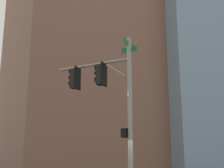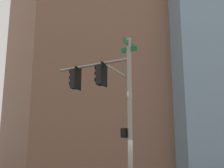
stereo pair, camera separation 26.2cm
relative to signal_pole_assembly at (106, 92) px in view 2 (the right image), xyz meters
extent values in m
cylinder|color=#9E998C|center=(0.67, -0.99, -1.16)|extent=(0.20, 0.20, 7.20)
cylinder|color=#9E998C|center=(-0.44, 0.65, 1.44)|extent=(2.31, 3.35, 0.12)
cylinder|color=#9E998C|center=(0.27, -0.40, 0.99)|extent=(0.65, 0.91, 0.75)
cube|color=#0F6B33|center=(0.67, -0.99, 2.19)|extent=(0.93, 0.64, 0.24)
cube|color=#0F6B33|center=(0.67, -0.99, 1.89)|extent=(0.47, 0.67, 0.24)
cube|color=white|center=(0.67, -0.99, -0.24)|extent=(0.39, 0.28, 0.24)
cube|color=black|center=(-0.18, 0.27, 0.88)|extent=(0.47, 0.47, 1.00)
cube|color=black|center=(-0.07, 0.11, 0.88)|extent=(0.47, 0.34, 1.16)
sphere|color=#470A07|center=(-0.29, 0.44, 1.18)|extent=(0.20, 0.20, 0.20)
cylinder|color=black|center=(-0.33, 0.49, 1.27)|extent=(0.21, 0.16, 0.23)
sphere|color=#F29E0C|center=(-0.29, 0.44, 0.88)|extent=(0.20, 0.20, 0.20)
cylinder|color=black|center=(-0.33, 0.49, 0.97)|extent=(0.21, 0.16, 0.23)
sphere|color=#0A3819|center=(-0.29, 0.44, 0.58)|extent=(0.20, 0.20, 0.20)
cylinder|color=black|center=(-0.33, 0.49, 0.67)|extent=(0.21, 0.16, 0.23)
cube|color=black|center=(-1.03, 1.53, 0.88)|extent=(0.47, 0.47, 1.00)
cube|color=black|center=(-0.92, 1.37, 0.88)|extent=(0.47, 0.34, 1.16)
sphere|color=red|center=(-1.14, 1.70, 1.18)|extent=(0.20, 0.20, 0.20)
cylinder|color=black|center=(-1.18, 1.75, 1.27)|extent=(0.21, 0.16, 0.23)
sphere|color=#4C330A|center=(-1.14, 1.70, 0.88)|extent=(0.20, 0.20, 0.20)
cylinder|color=black|center=(-1.18, 1.75, 0.97)|extent=(0.21, 0.16, 0.23)
sphere|color=#0A3819|center=(-1.14, 1.70, 0.58)|extent=(0.20, 0.20, 0.20)
cylinder|color=black|center=(-1.18, 1.75, 0.67)|extent=(0.21, 0.16, 0.23)
cube|color=black|center=(0.53, -0.78, -1.93)|extent=(0.44, 0.41, 0.40)
cube|color=#EA5914|center=(0.45, -0.67, -1.93)|extent=(0.22, 0.16, 0.28)
cube|color=#845B47|center=(10.28, 30.77, 17.81)|extent=(19.15, 21.90, 45.14)
camera|label=1|loc=(-6.48, -12.92, -3.16)|focal=50.93mm
camera|label=2|loc=(-6.25, -13.04, -3.16)|focal=50.93mm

